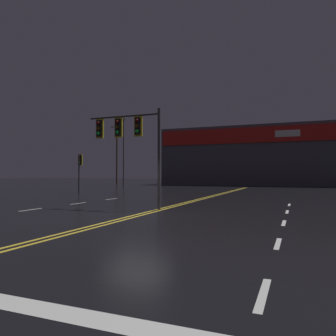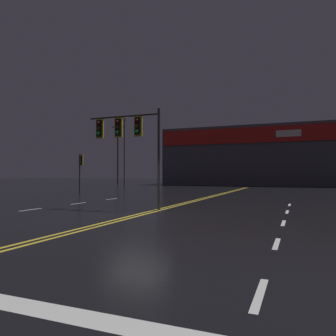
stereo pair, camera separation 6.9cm
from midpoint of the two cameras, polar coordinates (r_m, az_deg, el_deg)
The scene contains 7 objects.
ground_plane at distance 13.57m, azimuth -5.28°, elevation -8.22°, with size 200.00×200.00×0.00m, color black.
road_markings at distance 11.39m, azimuth -4.16°, elevation -9.58°, with size 16.81×60.00×0.01m.
traffic_signal_median at distance 16.26m, azimuth -7.04°, elevation 6.10°, with size 3.90×0.36×4.80m.
traffic_signal_corner_northwest at distance 29.93m, azimuth -14.93°, elevation 0.58°, with size 0.42×0.36×3.46m.
streetlight_far_right at distance 42.62m, azimuth -7.52°, elevation 4.67°, with size 0.56×0.56×9.30m.
building_backdrop at distance 52.52m, azimuth 15.21°, elevation 1.90°, with size 27.53×10.23×8.73m.
utility_pole_row at distance 47.03m, azimuth 16.94°, elevation 4.09°, with size 45.07×0.26×12.44m.
Camera 2 is at (6.19, -11.96, 1.69)m, focal length 35.00 mm.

